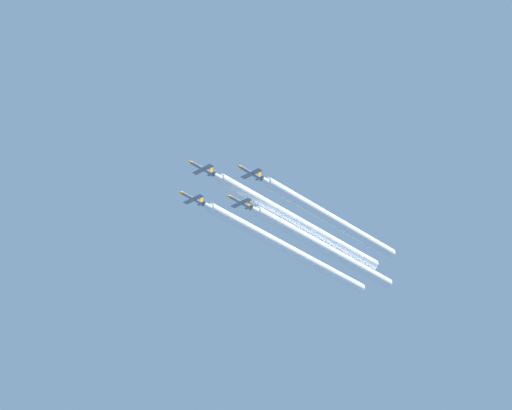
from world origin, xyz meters
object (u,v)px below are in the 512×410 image
jet_right_wingman (192,198)px  jet_slot (240,202)px  jet_left_wingman (250,172)px  jet_lead (201,168)px

jet_right_wingman → jet_slot: (-12.38, -8.75, -2.46)m
jet_left_wingman → jet_slot: 14.41m
jet_left_wingman → jet_right_wingman: size_ratio=1.00×
jet_left_wingman → jet_right_wingman: bearing=1.7°
jet_lead → jet_slot: bearing=-89.7°
jet_lead → jet_slot: jet_lead is taller
jet_right_wingman → jet_slot: size_ratio=1.00×
jet_lead → jet_left_wingman: size_ratio=1.00×
jet_lead → jet_left_wingman: (-11.67, -9.21, -2.20)m
jet_slot → jet_lead: bearing=90.3°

